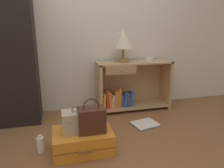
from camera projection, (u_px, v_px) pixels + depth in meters
ground_plane at (107, 161)px, 2.16m from camera, size 9.00×9.00×0.00m
back_wall at (83, 23)px, 3.21m from camera, size 6.40×0.10×2.60m
bookshelf at (130, 86)px, 3.39m from camera, size 1.12×0.39×0.75m
table_lamp at (123, 40)px, 3.18m from camera, size 0.27×0.27×0.47m
bowl at (149, 59)px, 3.35m from camera, size 0.14×0.14×0.04m
suitcase_large at (83, 141)px, 2.31m from camera, size 0.62×0.44×0.22m
train_case at (77, 121)px, 2.27m from camera, size 0.31×0.21×0.28m
handbag at (92, 119)px, 2.24m from camera, size 0.27×0.18×0.36m
bottle at (41, 144)px, 2.29m from camera, size 0.07×0.07×0.19m
open_book_on_floor at (145, 124)px, 2.92m from camera, size 0.39×0.35×0.02m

